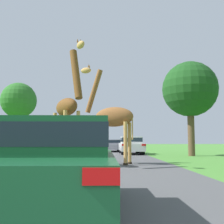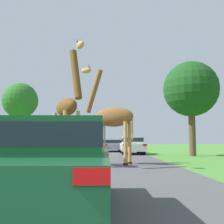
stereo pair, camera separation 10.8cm
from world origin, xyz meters
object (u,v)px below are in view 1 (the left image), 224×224
giraffe_companion (68,107)px  car_queue_right (112,145)px  giraffe_near_road (112,118)px  tree_far_right (190,90)px  car_queue_left (131,145)px  tree_centre_back (19,101)px  car_lead_maroon (56,163)px

giraffe_companion → car_queue_right: bearing=-126.4°
giraffe_near_road → tree_far_right: bearing=-19.3°
giraffe_companion → car_queue_left: giraffe_companion is taller
tree_centre_back → car_queue_right: bearing=-10.0°
giraffe_near_road → car_lead_maroon: 9.08m
giraffe_companion → car_queue_left: 11.91m
tree_centre_back → tree_far_right: 18.44m
car_queue_left → giraffe_near_road: bearing=-100.7°
giraffe_companion → tree_centre_back: bearing=-95.0°
giraffe_companion → tree_far_right: (7.93, 8.04, 2.27)m
giraffe_companion → tree_centre_back: size_ratio=0.73×
car_lead_maroon → tree_centre_back: (-8.46, 25.54, 4.54)m
car_lead_maroon → tree_centre_back: size_ratio=0.58×
giraffe_companion → tree_far_right: size_ratio=0.76×
giraffe_near_road → tree_far_right: tree_far_right is taller
car_lead_maroon → tree_centre_back: 27.28m
giraffe_companion → car_lead_maroon: bearing=68.1°
tree_centre_back → car_lead_maroon: bearing=-71.7°
car_queue_left → tree_far_right: bearing=-36.9°
car_queue_left → tree_far_right: tree_far_right is taller
giraffe_near_road → giraffe_companion: 2.37m
car_lead_maroon → tree_far_right: (7.11, 15.66, 4.08)m
tree_far_right → giraffe_companion: bearing=-134.6°
tree_far_right → tree_centre_back: bearing=147.6°
giraffe_near_road → tree_far_right: 9.40m
car_queue_left → tree_far_right: size_ratio=0.68×
car_queue_right → giraffe_near_road: bearing=-91.5°
giraffe_near_road → car_queue_left: bearing=11.4°
car_queue_right → tree_far_right: 10.70m
car_lead_maroon → tree_far_right: tree_far_right is taller
giraffe_companion → car_lead_maroon: size_ratio=1.25×
giraffe_companion → car_queue_left: (3.82, 11.13, -1.83)m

